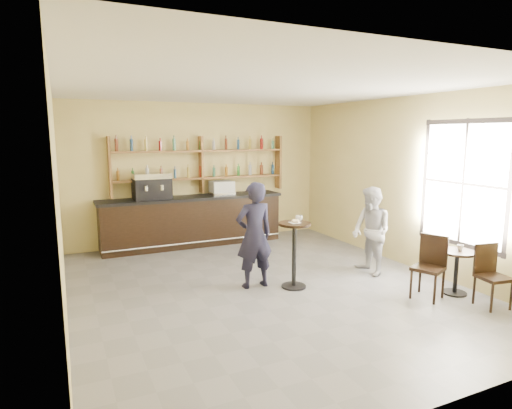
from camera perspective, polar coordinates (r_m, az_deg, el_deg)
name	(u,v)px	position (r m, az deg, el deg)	size (l,w,h in m)	color
floor	(265,287)	(7.20, 1.24, -10.93)	(7.00, 7.00, 0.00)	slate
ceiling	(266,88)	(6.79, 1.34, 15.31)	(7.00, 7.00, 0.00)	white
wall_back	(200,173)	(10.05, -7.52, 4.16)	(7.00, 7.00, 0.00)	#D3C178
wall_front	(444,239)	(4.02, 23.82, -4.29)	(7.00, 7.00, 0.00)	#D3C178
wall_left	(59,204)	(6.13, -24.79, 0.10)	(7.00, 7.00, 0.00)	#D3C178
wall_right	(409,182)	(8.55, 19.68, 2.80)	(7.00, 7.00, 0.00)	#D3C178
window_pane	(463,184)	(7.73, 25.90, 2.52)	(2.00, 2.00, 0.00)	white
window_frame	(463,184)	(7.73, 25.87, 2.51)	(0.04, 1.70, 2.10)	black
shelf_unit	(201,165)	(9.91, -7.32, 5.31)	(4.00, 0.26, 1.40)	brown
liquor_bottles	(201,157)	(9.90, -7.34, 6.29)	(3.68, 0.10, 1.00)	#8C5919
bar_counter	(193,221)	(9.79, -8.43, -2.17)	(4.13, 0.81, 1.12)	black
espresso_machine	(152,186)	(9.45, -13.73, 2.39)	(0.78, 0.50, 0.56)	black
pastry_case	(222,188)	(9.89, -4.60, 2.23)	(0.53, 0.42, 0.32)	silver
pedestal_table	(294,255)	(7.05, 5.11, -6.76)	(0.53, 0.53, 1.09)	black
napkin	(295,223)	(6.92, 5.18, -2.42)	(0.16, 0.16, 0.00)	white
donut	(296,221)	(6.91, 5.29, -2.22)	(0.13, 0.13, 0.05)	tan
cup_pedestal	(299,218)	(7.06, 5.76, -1.82)	(0.11, 0.11, 0.09)	white
man_main	(254,235)	(6.97, -0.24, -4.11)	(0.64, 0.42, 1.74)	black
cafe_table	(456,272)	(7.49, 25.11, -8.20)	(0.55, 0.55, 0.70)	black
cup_cafe	(460,248)	(7.42, 25.57, -5.21)	(0.10, 0.10, 0.09)	white
chair_west	(428,268)	(7.08, 21.97, -7.82)	(0.42, 0.42, 0.97)	black
chair_south	(494,277)	(7.15, 29.13, -8.42)	(0.39, 0.39, 0.91)	black
patron_second	(371,231)	(7.89, 15.11, -3.45)	(0.77, 0.60, 1.58)	#AEACB2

